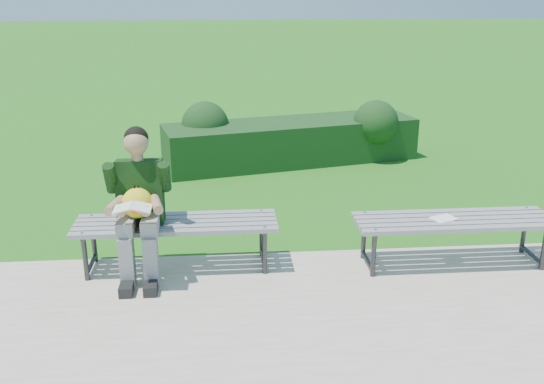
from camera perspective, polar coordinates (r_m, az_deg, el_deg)
ground at (r=5.88m, az=0.07°, el=-5.91°), size 80.00×80.00×0.00m
walkway at (r=4.36m, az=2.10°, el=-15.48°), size 30.00×3.50×0.02m
hedge at (r=8.83m, az=1.73°, el=5.12°), size 3.77×1.73×0.91m
bench_left at (r=5.50m, az=-9.00°, el=-3.28°), size 1.80×0.50×0.46m
bench_right at (r=5.74m, az=16.76°, el=-2.90°), size 1.80×0.50×0.46m
seated_boy at (r=5.34m, az=-12.44°, el=-0.77°), size 0.56×0.76×1.31m
paper_sheet at (r=5.69m, az=15.88°, el=-2.40°), size 0.26×0.23×0.01m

